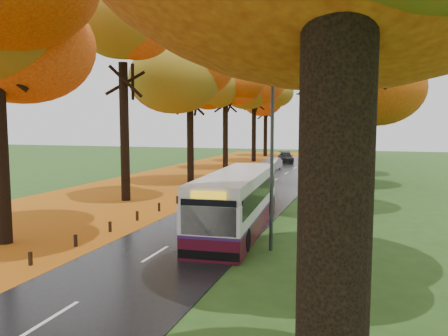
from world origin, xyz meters
The scene contains 15 objects.
ground centered at (0.00, 0.00, 0.00)m, with size 160.00×160.00×0.00m, color #284C19.
road centered at (0.00, 25.00, 0.02)m, with size 6.50×90.00×0.04m, color black.
centre_line centered at (0.00, 25.00, 0.04)m, with size 0.12×90.00×0.01m, color silver.
leaf_verge centered at (-9.00, 25.00, 0.01)m, with size 12.00×90.00×0.02m, color #8D4E0C.
leaf_drift centered at (-3.05, 25.00, 0.04)m, with size 0.90×90.00×0.01m, color #BE5D13.
trees_left centered at (-7.18, 27.06, 9.53)m, with size 9.20×74.00×13.88m.
trees_right centered at (7.19, 26.91, 9.69)m, with size 9.30×74.20×13.96m.
bollard_row centered at (-3.70, 4.70, 0.26)m, with size 0.11×23.51×0.52m.
streetlamp_near centered at (3.95, 8.00, 4.71)m, with size 2.45×0.18×8.00m.
streetlamp_mid centered at (3.95, 30.00, 4.71)m, with size 2.45×0.18×8.00m.
streetlamp_far centered at (3.95, 52.00, 4.71)m, with size 2.45×0.18×8.00m.
bus centered at (1.94, 10.84, 1.49)m, with size 3.23×10.71×2.78m.
car_white centered at (-2.35, 35.72, 0.65)m, with size 1.45×3.60×1.23m, color silver.
car_silver centered at (-2.12, 38.89, 0.71)m, with size 1.41×4.05×1.33m, color #95979C.
car_dark centered at (-2.35, 48.86, 0.72)m, with size 1.91×4.70×1.36m, color black.
Camera 1 is at (7.72, -9.08, 5.12)m, focal length 35.00 mm.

